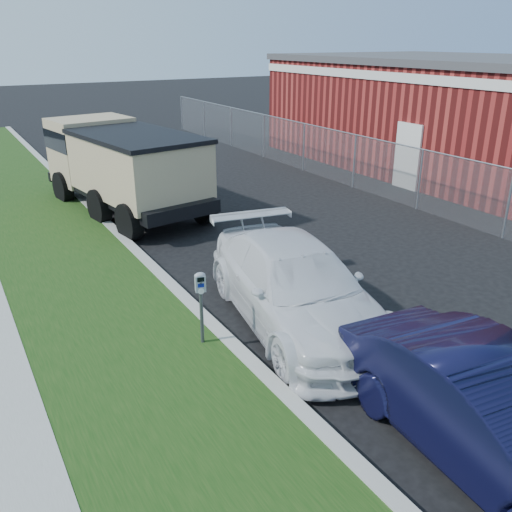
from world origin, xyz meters
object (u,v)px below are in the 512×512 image
parking_meter (201,293)px  navy_sedan (491,414)px  dump_truck (121,163)px  white_wagon (294,285)px

parking_meter → navy_sedan: bearing=-50.8°
parking_meter → dump_truck: 8.50m
white_wagon → dump_truck: bearing=103.3°
parking_meter → white_wagon: (1.81, 0.02, -0.31)m
white_wagon → navy_sedan: white_wagon is taller
navy_sedan → white_wagon: bearing=94.9°
white_wagon → navy_sedan: size_ratio=1.17×
parking_meter → dump_truck: bearing=95.9°
parking_meter → navy_sedan: (1.84, -4.08, -0.33)m
navy_sedan → dump_truck: size_ratio=0.64×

